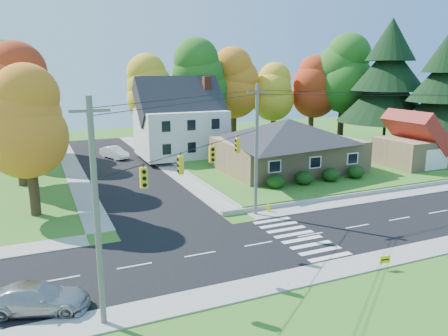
% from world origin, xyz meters
% --- Properties ---
extents(ground, '(120.00, 120.00, 0.00)m').
position_xyz_m(ground, '(0.00, 0.00, 0.00)').
color(ground, '#3D7923').
extents(road_main, '(90.00, 8.00, 0.02)m').
position_xyz_m(road_main, '(0.00, 0.00, 0.01)').
color(road_main, black).
rests_on(road_main, ground).
extents(road_cross, '(8.00, 44.00, 0.02)m').
position_xyz_m(road_cross, '(-8.00, 26.00, 0.01)').
color(road_cross, black).
rests_on(road_cross, ground).
extents(sidewalk_north, '(90.00, 2.00, 0.08)m').
position_xyz_m(sidewalk_north, '(0.00, 5.00, 0.04)').
color(sidewalk_north, '#9C9A90').
rests_on(sidewalk_north, ground).
extents(sidewalk_south, '(90.00, 2.00, 0.08)m').
position_xyz_m(sidewalk_south, '(0.00, -5.00, 0.04)').
color(sidewalk_south, '#9C9A90').
rests_on(sidewalk_south, ground).
extents(lawn, '(30.00, 30.00, 0.50)m').
position_xyz_m(lawn, '(13.00, 21.00, 0.25)').
color(lawn, '#3D7923').
rests_on(lawn, ground).
extents(ranch_house, '(14.60, 10.60, 5.40)m').
position_xyz_m(ranch_house, '(8.00, 16.00, 3.27)').
color(ranch_house, tan).
rests_on(ranch_house, lawn).
extents(colonial_house, '(10.40, 8.40, 9.60)m').
position_xyz_m(colonial_house, '(0.04, 28.00, 4.58)').
color(colonial_house, silver).
rests_on(colonial_house, lawn).
extents(garage, '(7.30, 6.30, 4.60)m').
position_xyz_m(garage, '(22.00, 11.99, 2.84)').
color(garage, tan).
rests_on(garage, lawn).
extents(hedge_row, '(10.70, 1.70, 1.27)m').
position_xyz_m(hedge_row, '(7.50, 9.80, 1.14)').
color(hedge_row, '#163A10').
rests_on(hedge_row, lawn).
extents(traffic_infrastructure, '(38.10, 10.66, 10.00)m').
position_xyz_m(traffic_infrastructure, '(-0.15, 1.35, 5.15)').
color(traffic_infrastructure, '#666059').
rests_on(traffic_infrastructure, ground).
extents(tree_lot_0, '(6.72, 6.72, 12.51)m').
position_xyz_m(tree_lot_0, '(-2.00, 34.00, 8.31)').
color(tree_lot_0, '#3F2A19').
rests_on(tree_lot_0, lawn).
extents(tree_lot_1, '(7.84, 7.84, 14.60)m').
position_xyz_m(tree_lot_1, '(4.00, 33.00, 9.61)').
color(tree_lot_1, '#3F2A19').
rests_on(tree_lot_1, lawn).
extents(tree_lot_2, '(7.28, 7.28, 13.56)m').
position_xyz_m(tree_lot_2, '(10.00, 34.00, 8.96)').
color(tree_lot_2, '#3F2A19').
rests_on(tree_lot_2, lawn).
extents(tree_lot_3, '(6.16, 6.16, 11.47)m').
position_xyz_m(tree_lot_3, '(16.00, 33.00, 7.65)').
color(tree_lot_3, '#3F2A19').
rests_on(tree_lot_3, lawn).
extents(tree_lot_4, '(6.72, 6.72, 12.51)m').
position_xyz_m(tree_lot_4, '(22.00, 32.00, 8.31)').
color(tree_lot_4, '#3F2A19').
rests_on(tree_lot_4, lawn).
extents(tree_lot_5, '(8.40, 8.40, 15.64)m').
position_xyz_m(tree_lot_5, '(26.00, 30.00, 10.27)').
color(tree_lot_5, '#3F2A19').
rests_on(tree_lot_5, lawn).
extents(conifer_east_a, '(12.80, 12.80, 16.96)m').
position_xyz_m(conifer_east_a, '(27.00, 22.00, 9.39)').
color(conifer_east_a, '#3F2A19').
rests_on(conifer_east_a, lawn).
extents(conifer_east_b, '(11.20, 11.20, 14.84)m').
position_xyz_m(conifer_east_b, '(28.00, 14.00, 8.28)').
color(conifer_east_b, '#3F2A19').
rests_on(conifer_east_b, lawn).
extents(tree_west_0, '(6.16, 6.16, 11.47)m').
position_xyz_m(tree_west_0, '(-17.00, 12.00, 7.15)').
color(tree_west_0, '#3F2A19').
rests_on(tree_west_0, ground).
extents(tree_west_1, '(7.28, 7.28, 13.56)m').
position_xyz_m(tree_west_1, '(-18.00, 22.00, 8.46)').
color(tree_west_1, '#3F2A19').
rests_on(tree_west_1, ground).
extents(tree_west_2, '(6.72, 6.72, 12.51)m').
position_xyz_m(tree_west_2, '(-17.00, 32.00, 7.81)').
color(tree_west_2, '#3F2A19').
rests_on(tree_west_2, ground).
extents(tree_west_3, '(7.84, 7.84, 14.60)m').
position_xyz_m(tree_west_3, '(-19.00, 40.00, 9.11)').
color(tree_west_3, '#3F2A19').
rests_on(tree_west_3, ground).
extents(silver_sedan, '(4.99, 3.30, 1.34)m').
position_xyz_m(silver_sedan, '(-17.10, -2.96, 0.69)').
color(silver_sedan, '#A7A7A7').
rests_on(silver_sedan, road_main).
extents(white_car, '(3.20, 4.75, 1.48)m').
position_xyz_m(white_car, '(-7.63, 31.45, 0.76)').
color(white_car, white).
rests_on(white_car, road_cross).
extents(fire_hydrant, '(0.39, 0.31, 0.70)m').
position_xyz_m(fire_hydrant, '(-0.23, 5.38, 0.33)').
color(fire_hydrant, '#D5CF00').
rests_on(fire_hydrant, ground).
extents(yard_sign, '(0.64, 0.15, 0.80)m').
position_xyz_m(yard_sign, '(0.79, -6.04, 0.57)').
color(yard_sign, black).
rests_on(yard_sign, ground).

